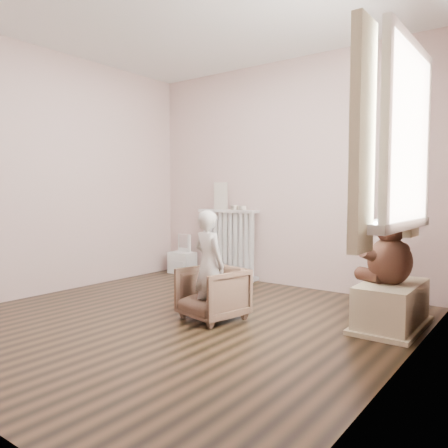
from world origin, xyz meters
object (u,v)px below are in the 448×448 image
Objects in this scene: teddy_bear at (390,245)px; toy_vanity at (182,253)px; child at (209,265)px; plush_cat at (403,204)px; radiator at (228,248)px; armchair at (213,293)px; toy_bench at (391,303)px.

toy_vanity is at bearing -171.66° from teddy_bear.
plush_cat is (1.43, 0.45, 0.52)m from child.
plush_cat is at bearing -150.26° from child.
radiator is 1.77× the size of armchair.
armchair is at bearing -58.09° from radiator.
teddy_bear reaches higher than toy_bench.
toy_vanity is at bearing 159.66° from plush_cat.
toy_vanity is 1.06× the size of armchair.
radiator is 1.67× the size of toy_vanity.
toy_vanity is 3.37m from plush_cat.
radiator is 0.95× the size of child.
toy_bench is 2.75× the size of plush_cat.
child is at bearing -58.93° from radiator.
child reaches higher than toy_vanity.
toy_vanity is 0.95× the size of teddy_bear.
child is 1.59m from plush_cat.
child is 1.51m from toy_bench.
plush_cat is (0.15, -0.26, 0.33)m from teddy_bear.
radiator is 1.81m from child.
teddy_bear is 1.97× the size of plush_cat.
toy_vanity is at bearing 151.24° from armchair.
child is 1.19× the size of toy_bench.
toy_bench is (2.22, -0.82, -0.19)m from radiator.
radiator reaches higher than toy_vanity.
radiator is at bearing 2.31° from toy_vanity.
toy_vanity is 0.68× the size of toy_bench.
toy_vanity reaches higher than toy_bench.
teddy_bear is 0.45m from plush_cat.
teddy_bear is (2.95, -0.81, 0.40)m from toy_vanity.
child is 1.66× the size of teddy_bear.
child is at bearing -150.63° from toy_bench.
plush_cat is at bearing -24.94° from radiator.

